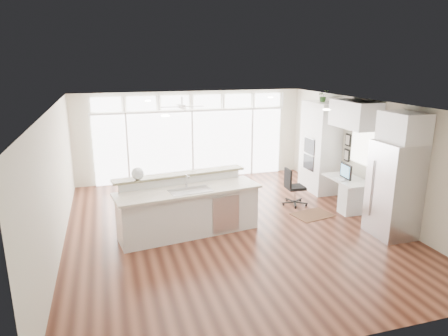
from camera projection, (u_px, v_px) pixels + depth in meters
name	position (u px, v px, depth m)	size (l,w,h in m)	color
floor	(231.00, 227.00, 8.89)	(7.00, 8.00, 0.02)	#3F1D13
ceiling	(231.00, 105.00, 8.18)	(7.00, 8.00, 0.02)	white
wall_back	(192.00, 136.00, 12.24)	(7.00, 0.04, 2.70)	beige
wall_front	(331.00, 251.00, 4.84)	(7.00, 0.04, 2.70)	beige
wall_left	(55.00, 182.00, 7.57)	(0.04, 8.00, 2.70)	beige
wall_right	(371.00, 157.00, 9.50)	(0.04, 8.00, 2.70)	beige
glass_wall	(192.00, 146.00, 12.26)	(5.80, 0.06, 2.08)	silver
transom_row	(191.00, 102.00, 11.91)	(5.90, 0.06, 0.40)	silver
desk_window	(363.00, 147.00, 9.72)	(0.04, 0.85, 0.85)	white
ceiling_fan	(182.00, 103.00, 10.69)	(1.16, 1.16, 0.32)	silver
recessed_lights	(228.00, 105.00, 8.37)	(3.40, 3.00, 0.02)	#F0E6CC
oven_cabinet	(320.00, 147.00, 11.10)	(0.64, 1.20, 2.50)	white
desk_nook	(347.00, 193.00, 9.93)	(0.72, 1.30, 0.76)	white
upper_cabinets	(355.00, 114.00, 9.43)	(0.64, 1.30, 0.64)	white
refrigerator	(394.00, 190.00, 8.24)	(0.76, 0.90, 2.00)	silver
fridge_cabinet	(404.00, 127.00, 7.91)	(0.64, 0.90, 0.60)	white
framed_photos	(347.00, 148.00, 10.33)	(0.06, 0.22, 0.80)	black
kitchen_island	(189.00, 207.00, 8.40)	(3.05, 1.15, 1.21)	white
rug	(312.00, 215.00, 9.55)	(0.91, 0.66, 0.01)	#321B10
office_chair	(295.00, 187.00, 10.12)	(0.49, 0.46, 0.95)	black
fishbowl	(138.00, 174.00, 8.17)	(0.26, 0.26, 0.26)	white
monitor	(346.00, 171.00, 9.76)	(0.08, 0.49, 0.41)	black
keyboard	(339.00, 179.00, 9.76)	(0.13, 0.34, 0.02)	silver
potted_plant	(323.00, 97.00, 10.74)	(0.29, 0.32, 0.25)	#325D27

